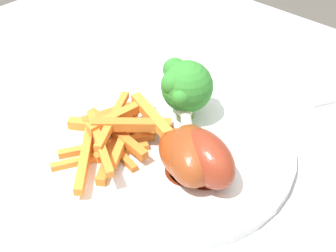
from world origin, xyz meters
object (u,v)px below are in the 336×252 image
(broccoli_floret_front, at_px, (185,85))
(chicken_drumstick_near, at_px, (184,154))
(dining_table, at_px, (235,215))
(dinner_plate, at_px, (168,143))
(chicken_drumstick_extra, at_px, (191,153))
(chicken_drumstick_far, at_px, (203,156))
(carrot_fries_pile, at_px, (115,133))

(broccoli_floret_front, height_order, chicken_drumstick_near, broccoli_floret_front)
(dining_table, bearing_deg, chicken_drumstick_near, -114.72)
(dinner_plate, height_order, chicken_drumstick_near, chicken_drumstick_near)
(dining_table, relative_size, broccoli_floret_front, 15.22)
(chicken_drumstick_extra, bearing_deg, dining_table, 68.42)
(chicken_drumstick_far, bearing_deg, broccoli_floret_front, 142.28)
(dinner_plate, bearing_deg, broccoli_floret_front, 109.55)
(chicken_drumstick_extra, bearing_deg, carrot_fries_pile, -163.47)
(chicken_drumstick_far, height_order, chicken_drumstick_extra, chicken_drumstick_far)
(dining_table, xyz_separation_m, chicken_drumstick_near, (-0.03, -0.07, 0.14))
(carrot_fries_pile, distance_m, chicken_drumstick_extra, 0.09)
(dinner_plate, bearing_deg, dining_table, 32.36)
(chicken_drumstick_extra, bearing_deg, chicken_drumstick_near, -146.60)
(dinner_plate, xyz_separation_m, chicken_drumstick_far, (0.06, -0.01, 0.03))
(dinner_plate, xyz_separation_m, broccoli_floret_front, (-0.02, 0.05, 0.05))
(broccoli_floret_front, bearing_deg, carrot_fries_pile, -104.14)
(dinner_plate, relative_size, carrot_fries_pile, 1.89)
(broccoli_floret_front, bearing_deg, chicken_drumstick_extra, -44.63)
(broccoli_floret_front, height_order, carrot_fries_pile, broccoli_floret_front)
(dinner_plate, bearing_deg, carrot_fries_pile, -131.86)
(chicken_drumstick_far, distance_m, chicken_drumstick_extra, 0.01)
(dining_table, xyz_separation_m, broccoli_floret_front, (-0.09, -0.00, 0.16))
(dining_table, xyz_separation_m, carrot_fries_pile, (-0.11, -0.09, 0.13))
(dinner_plate, relative_size, chicken_drumstick_extra, 2.58)
(dining_table, xyz_separation_m, dinner_plate, (-0.07, -0.05, 0.11))
(dining_table, height_order, dinner_plate, dinner_plate)
(dining_table, height_order, chicken_drumstick_near, chicken_drumstick_near)
(dinner_plate, distance_m, chicken_drumstick_near, 0.06)
(chicken_drumstick_far, bearing_deg, carrot_fries_pile, -163.64)
(broccoli_floret_front, distance_m, chicken_drumstick_near, 0.09)
(chicken_drumstick_near, distance_m, chicken_drumstick_extra, 0.01)
(chicken_drumstick_near, relative_size, chicken_drumstick_far, 1.11)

